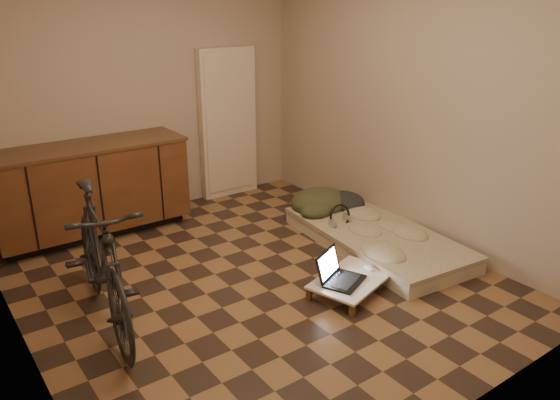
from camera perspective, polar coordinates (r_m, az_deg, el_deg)
room_shell at (r=4.16m, az=-3.23°, el=7.75°), size 3.50×4.00×2.60m
cabinets at (r=5.60m, az=-19.18°, el=1.10°), size 1.84×0.62×0.91m
appliance_panel at (r=6.36m, az=-5.47°, el=7.96°), size 0.70×0.10×1.70m
bicycle at (r=3.98m, az=-18.24°, el=-5.35°), size 0.73×1.75×1.10m
futon at (r=5.24m, az=10.00°, el=-3.92°), size 1.07×1.94×0.16m
clothing_pile at (r=5.68m, az=4.91°, el=0.62°), size 0.72×0.62×0.27m
headphones at (r=5.26m, az=6.28°, el=-1.61°), size 0.28×0.26×0.18m
lap_desk at (r=4.43m, az=7.49°, el=-8.25°), size 0.79×0.62×0.11m
laptop at (r=4.34m, az=6.16°, el=-7.81°), size 0.43×0.41×0.23m
mouse at (r=4.56m, az=9.30°, el=-6.99°), size 0.07×0.11×0.04m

